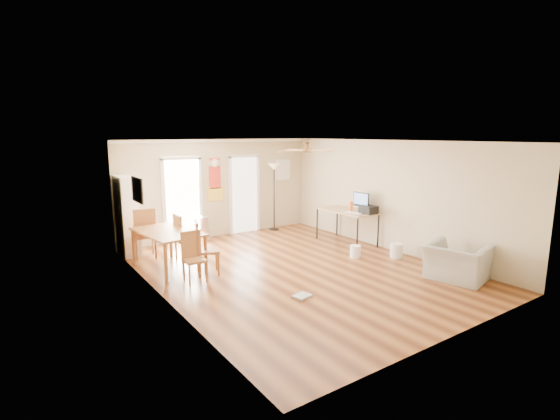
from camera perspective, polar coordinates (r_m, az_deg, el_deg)
floor at (r=8.58m, az=2.28°, el=-8.18°), size 7.00×7.00×0.00m
ceiling at (r=8.13m, az=2.41°, el=9.45°), size 5.50×7.00×0.00m
wall_back at (r=11.23m, az=-8.37°, el=2.99°), size 5.50×0.04×2.60m
wall_front at (r=5.89m, az=23.13°, el=-4.61°), size 5.50×0.04×2.60m
wall_left at (r=7.00m, az=-16.05°, el=-1.86°), size 0.04×7.00×2.60m
wall_right at (r=10.12m, az=14.96°, el=1.93°), size 0.04×7.00×2.60m
crown_molding at (r=8.13m, az=2.41°, el=9.17°), size 5.50×7.00×0.08m
kitchen_doorway at (r=10.84m, az=-13.30°, el=1.22°), size 0.90×0.10×2.10m
bathroom_doorway at (r=11.59m, az=-4.97°, el=2.06°), size 0.80×0.10×2.10m
wall_decal at (r=11.12m, az=-8.94°, el=4.21°), size 0.46×0.03×1.10m
ac_grille at (r=12.19m, az=0.37°, el=5.59°), size 0.50×0.04×0.60m
framed_poster at (r=8.27m, az=-19.10°, el=2.64°), size 0.04×0.66×0.48m
ceiling_fan at (r=7.89m, az=3.72°, el=8.17°), size 1.24×1.24×0.20m
bookshelf at (r=10.01m, az=-20.37°, el=-0.74°), size 0.49×0.87×1.82m
dining_table at (r=8.77m, az=-15.12°, el=-5.37°), size 1.16×1.72×0.81m
dining_chair_right_a at (r=9.30m, az=-12.78°, el=-3.68°), size 0.43×0.43×1.02m
dining_chair_right_b at (r=8.30m, az=-9.96°, el=-5.15°), size 0.55×0.55×1.06m
dining_chair_near at (r=7.93m, az=-11.69°, el=-6.43°), size 0.41×0.41×0.94m
dining_chair_far at (r=9.72m, az=-18.24°, el=-3.01°), size 0.53×0.53×1.13m
trash_can at (r=10.88m, az=-10.49°, el=-2.56°), size 0.34×0.34×0.64m
torchiere_lamp at (r=11.81m, az=-0.82°, el=1.80°), size 0.38×0.38×1.91m
computer_desk at (r=10.63m, az=9.15°, el=-2.27°), size 0.78×1.57×0.84m
imac at (r=10.40m, az=11.11°, el=1.07°), size 0.20×0.51×0.48m
keyboard at (r=10.22m, az=10.14°, el=-0.38°), size 0.22×0.40×0.01m
printer at (r=10.22m, az=12.11°, el=0.05°), size 0.33×0.38×0.19m
orange_bottle at (r=10.42m, az=9.76°, el=0.50°), size 0.10×0.10×0.25m
wastebasket_a at (r=9.49m, az=10.35°, el=-5.64°), size 0.29×0.29×0.27m
wastebasket_b at (r=9.69m, az=15.75°, el=-5.39°), size 0.31×0.31×0.32m
floor_cloth at (r=7.20m, az=3.06°, el=-11.79°), size 0.34×0.29×0.04m
armchair at (r=8.57m, az=23.16°, el=-6.64°), size 1.16×1.26×0.69m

